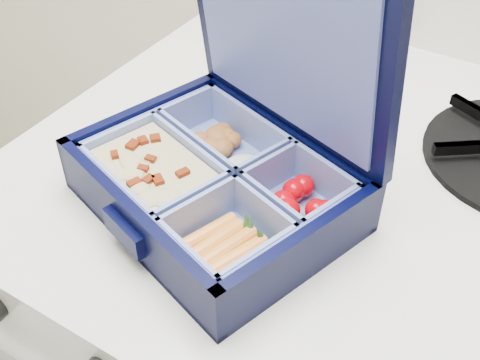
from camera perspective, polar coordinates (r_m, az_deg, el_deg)
The scene contains 3 objects.
bento_box at distance 0.50m, azimuth -2.39°, elevation -0.46°, with size 0.21×0.17×0.05m, color black, non-canonical shape.
burner_grate_rear at distance 0.74m, azimuth 7.84°, elevation 12.86°, with size 0.16×0.16×0.02m, color black.
fork at distance 0.60m, azimuth 4.94°, elevation 5.08°, with size 0.02×0.17×0.01m, color silver, non-canonical shape.
Camera 1 is at (-0.52, 1.26, 1.21)m, focal length 45.00 mm.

